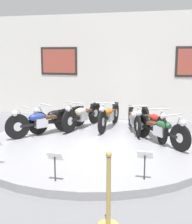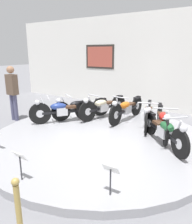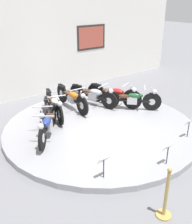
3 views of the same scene
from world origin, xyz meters
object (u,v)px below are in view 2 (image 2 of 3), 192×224
(motorcycle_red, at_px, (163,120))
(motorcycle_green, at_px, (164,130))
(motorcycle_black, at_px, (80,107))
(motorcycle_orange, at_px, (126,108))
(visitor_standing, at_px, (12,90))
(info_placard_front_centre, at_px, (20,160))
(motorcycle_blue, at_px, (62,110))
(motorcycle_silver, at_px, (148,114))
(info_placard_front_right, at_px, (111,173))
(motorcycle_cream, at_px, (103,106))

(motorcycle_red, xyz_separation_m, motorcycle_green, (0.23, -0.61, -0.02))
(motorcycle_red, bearing_deg, motorcycle_black, -179.98)
(motorcycle_orange, bearing_deg, visitor_standing, -154.43)
(motorcycle_black, bearing_deg, info_placard_front_centre, -68.41)
(info_placard_front_centre, xyz_separation_m, visitor_standing, (-3.31, 2.33, 0.50))
(motorcycle_green, bearing_deg, motorcycle_black, 167.79)
(motorcycle_blue, distance_m, motorcycle_silver, 2.51)
(motorcycle_orange, bearing_deg, motorcycle_red, -25.12)
(motorcycle_blue, xyz_separation_m, visitor_standing, (-1.78, -0.35, 0.48))
(motorcycle_silver, bearing_deg, info_placard_front_right, -78.42)
(motorcycle_silver, bearing_deg, motorcycle_red, -38.99)
(motorcycle_silver, height_order, visitor_standing, visitor_standing)
(motorcycle_orange, bearing_deg, motorcycle_cream, -167.64)
(motorcycle_blue, relative_size, motorcycle_red, 0.84)
(motorcycle_blue, xyz_separation_m, motorcycle_red, (2.83, 0.62, 0.01))
(motorcycle_blue, distance_m, motorcycle_black, 0.65)
(motorcycle_cream, distance_m, visitor_standing, 2.96)
(motorcycle_blue, distance_m, motorcycle_orange, 1.96)
(motorcycle_black, xyz_separation_m, motorcycle_red, (2.61, 0.00, 0.03))
(motorcycle_silver, bearing_deg, info_placard_front_centre, -101.32)
(motorcycle_orange, relative_size, info_placard_front_right, 3.91)
(motorcycle_silver, bearing_deg, motorcycle_green, -53.60)
(motorcycle_green, distance_m, info_placard_front_centre, 3.09)
(motorcycle_orange, xyz_separation_m, motorcycle_silver, (0.75, -0.17, -0.02))
(motorcycle_black, bearing_deg, info_placard_front_right, -46.10)
(motorcycle_silver, bearing_deg, motorcycle_black, -167.76)
(motorcycle_cream, xyz_separation_m, info_placard_front_centre, (0.75, -3.75, -0.02))
(motorcycle_silver, relative_size, info_placard_front_right, 3.67)
(motorcycle_black, xyz_separation_m, motorcycle_silver, (2.06, 0.45, 0.00))
(motorcycle_green, xyz_separation_m, info_placard_front_right, (-0.11, -2.22, -0.00))
(motorcycle_cream, distance_m, motorcycle_orange, 0.76)
(info_placard_front_centre, distance_m, info_placard_front_right, 1.50)
(motorcycle_black, relative_size, motorcycle_green, 1.20)
(motorcycle_black, distance_m, motorcycle_orange, 1.44)
(motorcycle_orange, relative_size, motorcycle_red, 1.07)
(motorcycle_orange, bearing_deg, motorcycle_blue, -141.18)
(motorcycle_cream, height_order, motorcycle_red, motorcycle_red)
(motorcycle_red, relative_size, motorcycle_green, 1.31)
(motorcycle_black, distance_m, motorcycle_green, 2.90)
(motorcycle_cream, xyz_separation_m, visitor_standing, (-2.56, -1.42, 0.48))
(motorcycle_blue, bearing_deg, motorcycle_orange, 38.82)
(info_placard_front_centre, height_order, info_placard_front_right, same)
(motorcycle_orange, xyz_separation_m, motorcycle_green, (1.53, -1.23, -0.02))
(motorcycle_green, relative_size, info_placard_front_centre, 2.78)
(motorcycle_black, xyz_separation_m, motorcycle_green, (2.84, -0.61, 0.00))
(motorcycle_blue, bearing_deg, motorcycle_green, 0.03)
(visitor_standing, bearing_deg, motorcycle_black, 25.87)
(motorcycle_green, bearing_deg, info_placard_front_right, -92.82)
(info_placard_front_right, bearing_deg, motorcycle_silver, 101.58)
(motorcycle_black, height_order, motorcycle_green, motorcycle_green)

